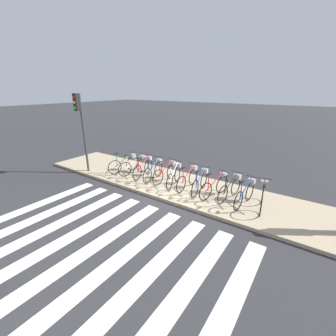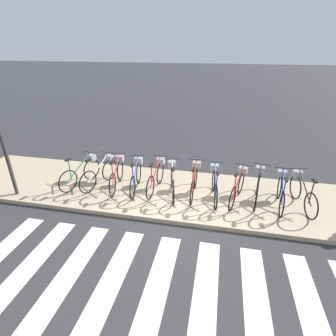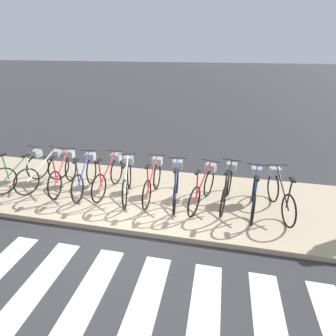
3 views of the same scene
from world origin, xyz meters
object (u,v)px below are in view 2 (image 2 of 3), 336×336
(parked_bicycle_5, at_px, (172,180))
(parked_bicycle_8, at_px, (238,186))
(parked_bicycle_6, at_px, (194,180))
(parked_bicycle_11, at_px, (302,191))
(parked_bicycle_4, at_px, (156,176))
(parked_bicycle_7, at_px, (215,184))
(parked_bicycle_10, at_px, (281,190))
(parked_bicycle_1, at_px, (101,172))
(parked_bicycle_2, at_px, (117,173))
(parked_bicycle_0, at_px, (82,171))
(parked_bicycle_9, at_px, (258,186))
(parked_bicycle_3, at_px, (136,176))

(parked_bicycle_5, relative_size, parked_bicycle_8, 1.01)
(parked_bicycle_6, relative_size, parked_bicycle_11, 1.01)
(parked_bicycle_4, xyz_separation_m, parked_bicycle_7, (1.74, -0.14, 0.00))
(parked_bicycle_8, bearing_deg, parked_bicycle_6, 176.06)
(parked_bicycle_10, bearing_deg, parked_bicycle_5, 179.68)
(parked_bicycle_1, height_order, parked_bicycle_5, same)
(parked_bicycle_2, bearing_deg, parked_bicycle_4, 3.39)
(parked_bicycle_0, xyz_separation_m, parked_bicycle_4, (2.33, 0.16, 0.00))
(parked_bicycle_5, height_order, parked_bicycle_8, same)
(parked_bicycle_7, height_order, parked_bicycle_11, same)
(parked_bicycle_4, bearing_deg, parked_bicycle_9, -0.12)
(parked_bicycle_1, bearing_deg, parked_bicycle_10, -0.86)
(parked_bicycle_6, distance_m, parked_bicycle_9, 1.77)
(parked_bicycle_0, xyz_separation_m, parked_bicycle_6, (3.48, 0.11, 0.00))
(parked_bicycle_4, height_order, parked_bicycle_9, same)
(parked_bicycle_7, height_order, parked_bicycle_10, same)
(parked_bicycle_3, bearing_deg, parked_bicycle_1, 178.33)
(parked_bicycle_1, bearing_deg, parked_bicycle_2, 0.89)
(parked_bicycle_6, height_order, parked_bicycle_7, same)
(parked_bicycle_6, xyz_separation_m, parked_bicycle_7, (0.59, -0.08, 0.00))
(parked_bicycle_11, bearing_deg, parked_bicycle_6, 179.47)
(parked_bicycle_0, height_order, parked_bicycle_8, same)
(parked_bicycle_6, bearing_deg, parked_bicycle_2, -179.61)
(parked_bicycle_5, bearing_deg, parked_bicycle_1, 178.42)
(parked_bicycle_1, relative_size, parked_bicycle_2, 0.96)
(parked_bicycle_8, distance_m, parked_bicycle_9, 0.56)
(parked_bicycle_9, bearing_deg, parked_bicycle_4, 179.88)
(parked_bicycle_5, relative_size, parked_bicycle_6, 0.98)
(parked_bicycle_3, height_order, parked_bicycle_7, same)
(parked_bicycle_2, relative_size, parked_bicycle_5, 1.02)
(parked_bicycle_2, distance_m, parked_bicycle_3, 0.63)
(parked_bicycle_2, bearing_deg, parked_bicycle_6, 0.39)
(parked_bicycle_3, height_order, parked_bicycle_8, same)
(parked_bicycle_0, xyz_separation_m, parked_bicycle_5, (2.85, 0.02, 0.00))
(parked_bicycle_2, height_order, parked_bicycle_6, same)
(parked_bicycle_4, relative_size, parked_bicycle_11, 1.01)
(parked_bicycle_9, bearing_deg, parked_bicycle_11, -3.90)
(parked_bicycle_1, bearing_deg, parked_bicycle_7, -0.92)
(parked_bicycle_3, bearing_deg, parked_bicycle_7, -0.55)
(parked_bicycle_8, bearing_deg, parked_bicycle_0, -179.75)
(parked_bicycle_3, height_order, parked_bicycle_11, same)
(parked_bicycle_2, xyz_separation_m, parked_bicycle_5, (1.74, -0.07, 0.00))
(parked_bicycle_5, xyz_separation_m, parked_bicycle_6, (0.63, 0.09, 0.00))
(parked_bicycle_1, distance_m, parked_bicycle_10, 5.25)
(parked_bicycle_3, xyz_separation_m, parked_bicycle_9, (3.52, 0.11, 0.00))
(parked_bicycle_7, relative_size, parked_bicycle_11, 1.01)
(parked_bicycle_2, distance_m, parked_bicycle_11, 5.28)
(parked_bicycle_3, relative_size, parked_bicycle_8, 1.03)
(parked_bicycle_2, relative_size, parked_bicycle_10, 1.00)
(parked_bicycle_7, xyz_separation_m, parked_bicycle_10, (1.77, -0.02, 0.00))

